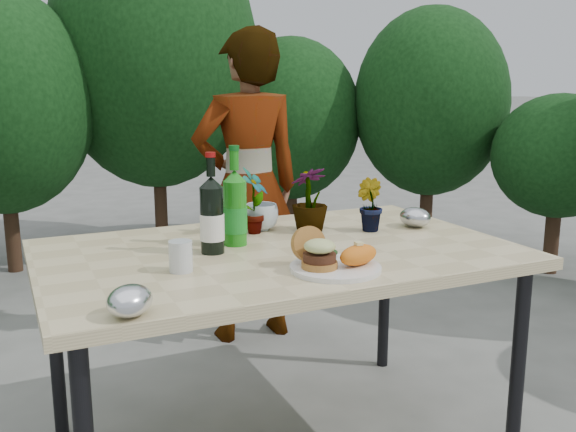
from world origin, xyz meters
name	(u,v)px	position (x,y,z in m)	size (l,w,h in m)	color
patio_table	(278,264)	(0.00, 0.00, 0.69)	(1.60, 1.00, 0.75)	#D0BD8A
shrub_hedge	(168,97)	(0.08, 1.76, 1.22)	(6.97, 5.24, 2.55)	#382316
dinner_plate	(335,268)	(0.05, -0.31, 0.76)	(0.28, 0.28, 0.01)	white
burger_stack	(317,252)	(0.00, -0.29, 0.81)	(0.11, 0.16, 0.11)	#B7722D
sweet_potato	(358,255)	(0.12, -0.33, 0.80)	(0.15, 0.08, 0.06)	orange
grilled_veg	(326,254)	(0.07, -0.22, 0.78)	(0.08, 0.05, 0.03)	olive
wine_bottle	(212,216)	(-0.22, 0.04, 0.87)	(0.08, 0.08, 0.34)	black
sparkling_water	(235,209)	(-0.12, 0.11, 0.88)	(0.08, 0.08, 0.35)	#1C8317
plastic_cup	(181,256)	(-0.38, -0.13, 0.80)	(0.07, 0.07, 0.10)	silver
seedling_left	(254,201)	(0.01, 0.24, 0.88)	(0.13, 0.09, 0.25)	#28501B
seedling_mid	(369,205)	(0.43, 0.10, 0.85)	(0.11, 0.09, 0.20)	#2E5B1F
seedling_right	(310,199)	(0.22, 0.19, 0.87)	(0.14, 0.14, 0.25)	#286021
blue_bowl	(261,217)	(0.05, 0.28, 0.80)	(0.13, 0.13, 0.10)	silver
foil_packet_left	(130,301)	(-0.59, -0.44, 0.79)	(0.13, 0.11, 0.08)	silver
foil_packet_right	(415,217)	(0.63, 0.08, 0.79)	(0.13, 0.11, 0.08)	#B6B9BD
person	(248,188)	(0.29, 1.03, 0.79)	(0.57, 0.38, 1.57)	#9E6B4F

